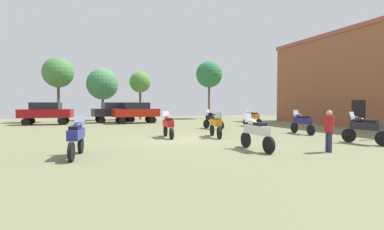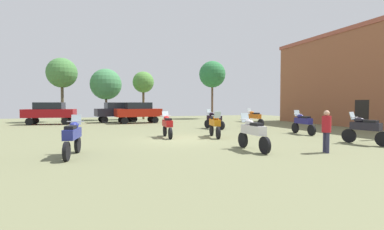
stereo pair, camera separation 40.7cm
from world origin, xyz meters
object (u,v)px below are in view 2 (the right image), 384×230
Objects in this scene: motorcycle_2 at (253,132)px; car_3 at (138,111)px; tree_2 at (143,82)px; person_2 at (326,128)px; motorcycle_6 at (167,125)px; motorcycle_7 at (254,118)px; motorcycle_4 at (214,119)px; tree_5 at (212,75)px; car_2 at (118,111)px; car_1 at (50,112)px; motorcycle_5 at (73,136)px; tree_1 at (106,84)px; tree_4 at (62,73)px; motorcycle_3 at (215,124)px; brick_building at (376,78)px; motorcycle_1 at (303,122)px; motorcycle_8 at (365,129)px.

car_3 is at bearing 96.82° from motorcycle_2.
person_2 is at bearing -83.15° from tree_2.
motorcycle_7 reaches higher than motorcycle_6.
motorcycle_4 is 1.04× the size of motorcycle_6.
motorcycle_6 is 0.29× the size of tree_5.
car_1 is at bearing 89.05° from car_2.
motorcycle_7 is (13.17, 9.22, 0.01)m from motorcycle_5.
tree_1 reaches higher than motorcycle_4.
car_2 is (-1.66, 13.95, 0.46)m from motorcycle_6.
motorcycle_3 is at bearing -61.06° from tree_4.
tree_2 is at bearing -48.33° from car_2.
motorcycle_5 is at bearing -124.33° from tree_5.
car_3 is at bearing -152.18° from tree_5.
motorcycle_5 is 21.39m from tree_4.
motorcycle_3 is at bearing -112.81° from tree_5.
motorcycle_6 is (-2.23, 5.34, -0.03)m from motorcycle_2.
motorcycle_2 is 24.07m from tree_4.
car_2 reaches higher than motorcycle_6.
tree_2 is 0.79× the size of tree_5.
brick_building reaches higher than car_3.
motorcycle_3 is 6.30m from person_2.
motorcycle_4 is at bearing 11.35° from person_2.
tree_1 is at bearing 17.36° from car_3.
car_1 is at bearing -134.42° from tree_1.
motorcycle_1 is 4.53m from motorcycle_8.
person_2 is (9.23, -2.41, 0.22)m from motorcycle_5.
car_3 is at bearing -89.48° from car_1.
brick_building is at bearing 24.08° from motorcycle_5.
motorcycle_2 is at bearing -130.30° from motorcycle_7.
motorcycle_1 reaches higher than motorcycle_4.
motorcycle_4 is (2.35, 9.30, -0.01)m from motorcycle_2.
tree_4 is (-4.38, -1.65, 0.94)m from tree_1.
brick_building is 14.39m from motorcycle_4.
car_3 is 0.79× the size of tree_2.
car_3 reaches higher than motorcycle_6.
tree_4 is 17.16m from tree_5.
motorcycle_7 is at bearing -49.80° from tree_1.
motorcycle_8 is at bearing -89.95° from motorcycle_1.
motorcycle_3 is 0.33× the size of tree_4.
car_2 is 5.18m from tree_1.
motorcycle_1 is 0.50× the size of car_1.
motorcycle_5 is at bearing -153.49° from motorcycle_7.
car_1 is 11.21m from tree_2.
motorcycle_3 is at bearing -15.35° from motorcycle_6.
car_1 is 23.23m from person_2.
motorcycle_3 is at bearing -174.66° from car_2.
brick_building is 8.30× the size of motorcycle_8.
tree_5 reaches higher than motorcycle_7.
car_1 reaches higher than person_2.
motorcycle_5 is (-9.18, -8.31, 0.00)m from motorcycle_4.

